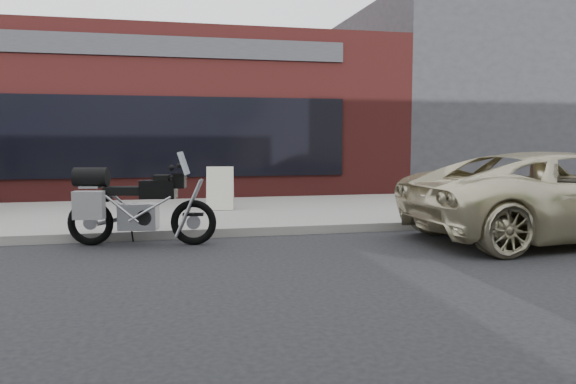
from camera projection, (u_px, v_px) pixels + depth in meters
ground at (335, 302)px, 5.67m from camera, size 120.00×120.00×0.00m
near_sidewalk at (240, 210)px, 12.46m from camera, size 44.00×6.00×0.15m
storefront at (151, 121)px, 18.60m from camera, size 14.00×10.07×4.50m
neighbour_building at (477, 103)px, 21.17m from camera, size 10.00×10.00×6.00m
motorcycle at (131, 205)px, 8.66m from camera, size 2.28×0.83×1.46m
minivan at (563, 196)px, 9.16m from camera, size 5.26×2.54×1.44m
sandwich_sign at (220, 188)px, 12.00m from camera, size 0.65×0.61×0.91m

